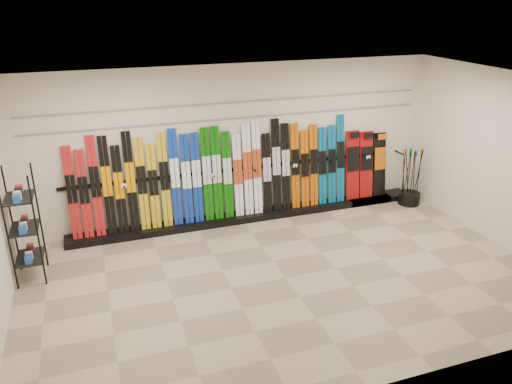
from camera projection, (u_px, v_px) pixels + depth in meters
name	position (u px, v px, depth m)	size (l,w,h in m)	color
floor	(285.00, 278.00, 7.85)	(8.00, 8.00, 0.00)	gray
back_wall	(237.00, 144.00, 9.48)	(8.00, 8.00, 0.00)	beige
right_wall	(504.00, 161.00, 8.51)	(5.00, 5.00, 0.00)	beige
ceiling	(290.00, 86.00, 6.73)	(8.00, 8.00, 0.00)	silver
ski_rack_base	(252.00, 216.00, 9.90)	(8.00, 0.40, 0.12)	black
skis	(217.00, 175.00, 9.40)	(5.38, 0.26, 1.82)	red
snowboards	(366.00, 165.00, 10.44)	(0.93, 0.22, 1.44)	#990C0C
accessory_rack	(24.00, 226.00, 7.56)	(0.40, 0.60, 1.78)	black
pole_bin	(409.00, 198.00, 10.56)	(0.45, 0.45, 0.25)	black
ski_poles	(410.00, 177.00, 10.37)	(0.37, 0.27, 1.18)	black
slatwall_rail_0	(237.00, 118.00, 9.28)	(7.60, 0.02, 0.03)	gray
slatwall_rail_1	(237.00, 102.00, 9.17)	(7.60, 0.02, 0.03)	gray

